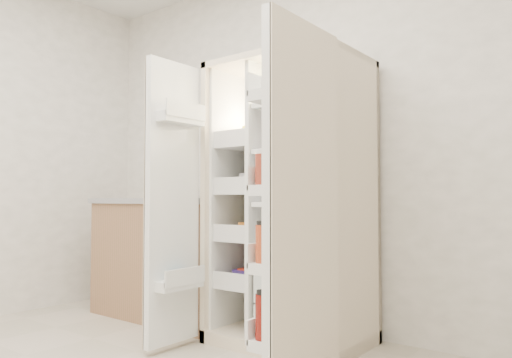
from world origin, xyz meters
The scene contains 5 objects.
wall_back centered at (0.00, 2.00, 1.35)m, with size 4.00×0.02×2.70m, color white.
refrigerator centered at (0.21, 1.65, 0.74)m, with size 0.92×0.70×1.80m.
freezer_door centered at (-0.30, 1.05, 0.89)m, with size 0.15×0.40×1.72m.
fridge_door centered at (0.68, 0.96, 0.87)m, with size 0.17×0.58×1.72m.
kitchen_counter centered at (-0.93, 1.61, 0.46)m, with size 1.27×0.67×0.92m.
Camera 1 is at (1.93, -0.99, 0.91)m, focal length 34.00 mm.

